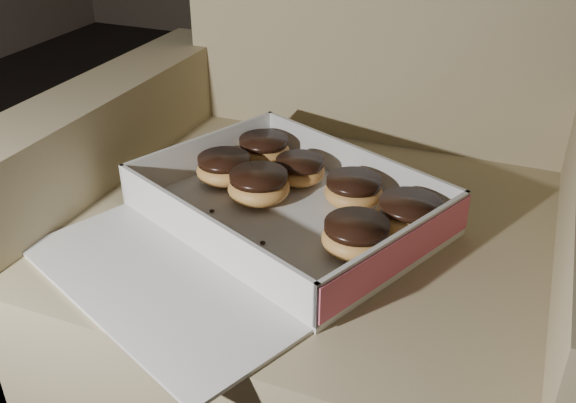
# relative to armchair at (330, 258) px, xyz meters

# --- Properties ---
(armchair) EXTENTS (0.84, 0.71, 0.87)m
(armchair) POSITION_rel_armchair_xyz_m (0.00, 0.00, 0.00)
(armchair) COLOR #8F835B
(armchair) RESTS_ON floor
(bakery_box) EXTENTS (0.52, 0.55, 0.06)m
(bakery_box) POSITION_rel_armchair_xyz_m (-0.05, -0.13, 0.13)
(bakery_box) COLOR silver
(bakery_box) RESTS_ON armchair
(donut_a) EXTENTS (0.09, 0.09, 0.04)m
(donut_a) POSITION_rel_armchair_xyz_m (0.13, -0.07, 0.15)
(donut_a) COLOR #E9A051
(donut_a) RESTS_ON bakery_box
(donut_b) EXTENTS (0.08, 0.08, 0.04)m
(donut_b) POSITION_rel_armchair_xyz_m (-0.13, 0.04, 0.15)
(donut_b) COLOR #E9A051
(donut_b) RESTS_ON bakery_box
(donut_c) EXTENTS (0.08, 0.08, 0.04)m
(donut_c) POSITION_rel_armchair_xyz_m (0.04, -0.03, 0.15)
(donut_c) COLOR #E9A051
(donut_c) RESTS_ON bakery_box
(donut_d) EXTENTS (0.07, 0.07, 0.04)m
(donut_d) POSITION_rel_armchair_xyz_m (-0.05, -0.00, 0.14)
(donut_d) COLOR #E9A051
(donut_d) RESTS_ON bakery_box
(donut_e) EXTENTS (0.08, 0.08, 0.04)m
(donut_e) POSITION_rel_armchair_xyz_m (-0.16, -0.04, 0.15)
(donut_e) COLOR #E9A051
(donut_e) RESTS_ON bakery_box
(donut_f) EXTENTS (0.09, 0.09, 0.04)m
(donut_f) POSITION_rel_armchair_xyz_m (-0.09, -0.07, 0.15)
(donut_f) COLOR #E9A051
(donut_f) RESTS_ON bakery_box
(donut_g) EXTENTS (0.09, 0.09, 0.04)m
(donut_g) POSITION_rel_armchair_xyz_m (0.08, -0.15, 0.15)
(donut_g) COLOR #E9A051
(donut_g) RESTS_ON bakery_box
(crumb_a) EXTENTS (0.01, 0.01, 0.00)m
(crumb_a) POSITION_rel_armchair_xyz_m (-0.07, -0.20, 0.13)
(crumb_a) COLOR black
(crumb_a) RESTS_ON bakery_box
(crumb_b) EXTENTS (0.01, 0.01, 0.00)m
(crumb_b) POSITION_rel_armchair_xyz_m (0.10, -0.20, 0.13)
(crumb_b) COLOR black
(crumb_b) RESTS_ON bakery_box
(crumb_c) EXTENTS (0.01, 0.01, 0.00)m
(crumb_c) POSITION_rel_armchair_xyz_m (0.08, -0.16, 0.13)
(crumb_c) COLOR black
(crumb_c) RESTS_ON bakery_box
(crumb_d) EXTENTS (0.01, 0.01, 0.00)m
(crumb_d) POSITION_rel_armchair_xyz_m (-0.13, -0.13, 0.13)
(crumb_d) COLOR black
(crumb_d) RESTS_ON bakery_box
(crumb_e) EXTENTS (0.01, 0.01, 0.00)m
(crumb_e) POSITION_rel_armchair_xyz_m (-0.04, -0.17, 0.13)
(crumb_e) COLOR black
(crumb_e) RESTS_ON bakery_box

